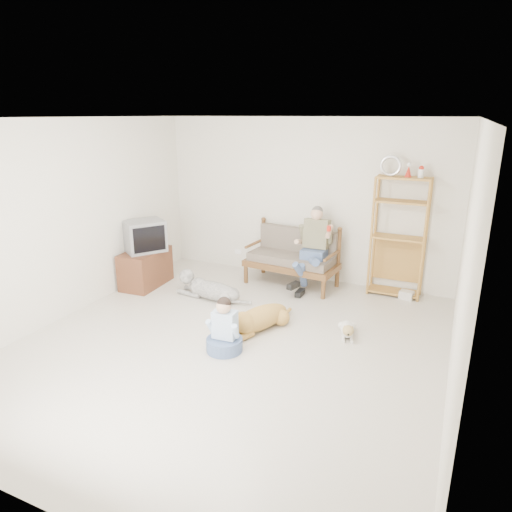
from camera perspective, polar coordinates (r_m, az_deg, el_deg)
The scene contains 17 objects.
floor at distance 5.77m, azimuth -3.32°, elevation -11.02°, with size 5.50×5.50×0.00m, color silver.
ceiling at distance 5.08m, azimuth -3.88°, elevation 16.86°, with size 5.50×5.50×0.00m, color white.
wall_back at distance 7.74m, azimuth 6.04°, elevation 6.92°, with size 5.00×5.00×0.00m, color beige.
wall_front at distance 3.27m, azimuth -27.10°, elevation -9.92°, with size 5.00×5.00×0.00m, color beige.
wall_left at distance 6.78m, azimuth -22.66°, elevation 4.18°, with size 5.50×5.50×0.00m, color beige.
wall_right at distance 4.69m, azimuth 24.54°, elevation -1.51°, with size 5.50×5.50×0.00m, color beige.
loveseat at distance 7.59m, azimuth 4.62°, elevation 0.02°, with size 1.56×0.85×0.95m.
man at distance 7.24m, azimuth 6.83°, elevation 0.24°, with size 0.52×0.74×1.19m.
etagere at distance 7.30m, azimuth 17.37°, elevation 2.38°, with size 0.83×0.36×2.16m.
book_stack at distance 7.44m, azimuth 18.29°, elevation -4.65°, with size 0.20×0.15×0.13m, color white.
tv_stand at distance 7.77m, azimuth -13.66°, elevation -1.46°, with size 0.55×0.93×0.60m.
crt_tv at distance 7.59m, azimuth -13.75°, elevation 2.45°, with size 0.74×0.77×0.50m.
wall_outlet at distance 8.44m, azimuth -2.28°, elevation 0.55°, with size 0.12×0.02×0.08m, color white.
golden_retriever at distance 6.01m, azimuth -0.32°, elevation -7.92°, with size 0.69×1.33×0.42m.
shaggy_dog at distance 7.11m, azimuth -6.12°, elevation -4.00°, with size 1.36×0.41×0.40m.
terrier at distance 6.03m, azimuth 11.38°, elevation -9.02°, with size 0.27×0.59×0.22m.
child at distance 5.54m, azimuth -3.97°, elevation -9.41°, with size 0.44×0.44×0.69m.
Camera 1 is at (2.39, -4.48, 2.74)m, focal length 32.00 mm.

